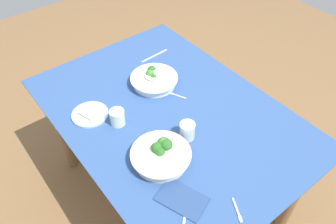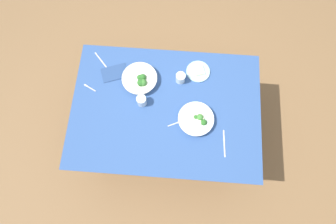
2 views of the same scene
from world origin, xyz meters
The scene contains 12 objects.
ground_plane centered at (0.00, 0.00, 0.00)m, with size 6.00×6.00×0.00m, color brown.
dining_table centered at (0.00, 0.00, 0.65)m, with size 1.46×1.03×0.76m.
broccoli_bowl_far centered at (-0.22, 0.22, 0.79)m, with size 0.28×0.28×0.09m.
broccoli_bowl_near centered at (0.23, -0.08, 0.79)m, with size 0.27×0.27×0.08m.
bread_side_plate centered at (0.23, 0.33, 0.77)m, with size 0.19×0.19×0.03m.
water_glass_center centered at (0.10, 0.25, 0.80)m, with size 0.07×0.07×0.08m, color silver.
water_glass_side centered at (-0.19, 0.04, 0.80)m, with size 0.07×0.07×0.09m, color silver.
fork_by_far_bowl centered at (0.08, -0.11, 0.76)m, with size 0.10×0.05×0.00m.
fork_by_near_bowl centered at (-0.62, 0.13, 0.76)m, with size 0.10×0.06×0.00m.
table_knife_left centered at (-0.55, 0.37, 0.76)m, with size 0.20×0.01×0.00m, color #B7B7BC.
table_knife_right centered at (0.45, -0.24, 0.76)m, with size 0.20×0.01×0.00m, color #B7B7BC.
napkin_folded_upper centered at (-0.43, 0.27, 0.76)m, with size 0.20×0.13×0.01m, color navy.
Camera 2 is at (0.07, -0.69, 2.77)m, focal length 29.52 mm.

